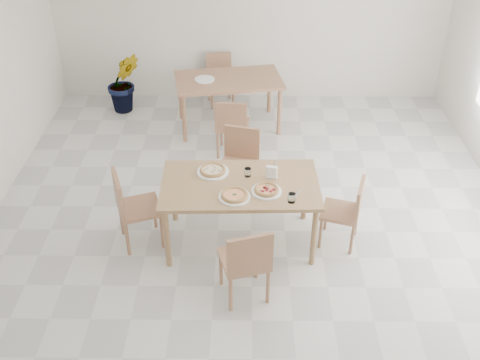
{
  "coord_description": "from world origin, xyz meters",
  "views": [
    {
      "loc": [
        -0.07,
        -4.9,
        3.96
      ],
      "look_at": [
        -0.12,
        -0.16,
        0.79
      ],
      "focal_mm": 42.0,
      "sensor_mm": 36.0,
      "label": 1
    }
  ],
  "objects_px": {
    "pizza_margherita": "(235,195)",
    "chair_west": "(131,205)",
    "plate_pepperoni": "(266,191)",
    "tumbler_a": "(292,198)",
    "main_table": "(240,189)",
    "pizza_pepperoni": "(267,189)",
    "chair_north": "(240,159)",
    "potted_plant": "(124,82)",
    "chair_south": "(246,260)",
    "tumbler_b": "(248,172)",
    "napkin_holder": "(271,173)",
    "second_table": "(229,84)",
    "chair_back_n": "(220,75)",
    "pizza_mushroom": "(213,170)",
    "plate_margherita": "(235,197)",
    "plate_empty": "(205,79)",
    "chair_east": "(348,209)",
    "chair_back_s": "(232,124)",
    "plate_mushroom": "(213,172)"
  },
  "relations": [
    {
      "from": "plate_pepperoni",
      "to": "tumbler_a",
      "type": "xyz_separation_m",
      "value": [
        0.24,
        -0.16,
        0.04
      ]
    },
    {
      "from": "chair_east",
      "to": "pizza_margherita",
      "type": "relative_size",
      "value": 2.43
    },
    {
      "from": "tumbler_b",
      "to": "plate_empty",
      "type": "relative_size",
      "value": 0.33
    },
    {
      "from": "second_table",
      "to": "chair_back_n",
      "type": "xyz_separation_m",
      "value": [
        -0.16,
        0.81,
        -0.21
      ]
    },
    {
      "from": "plate_pepperoni",
      "to": "pizza_pepperoni",
      "type": "bearing_deg",
      "value": 90.0
    },
    {
      "from": "plate_pepperoni",
      "to": "potted_plant",
      "type": "xyz_separation_m",
      "value": [
        -2.06,
        3.29,
        -0.29
      ]
    },
    {
      "from": "chair_north",
      "to": "chair_east",
      "type": "height_order",
      "value": "chair_north"
    },
    {
      "from": "plate_margherita",
      "to": "chair_west",
      "type": "bearing_deg",
      "value": 169.07
    },
    {
      "from": "pizza_pepperoni",
      "to": "second_table",
      "type": "distance_m",
      "value": 2.82
    },
    {
      "from": "napkin_holder",
      "to": "chair_back_s",
      "type": "height_order",
      "value": "napkin_holder"
    },
    {
      "from": "pizza_pepperoni",
      "to": "plate_empty",
      "type": "height_order",
      "value": "pizza_pepperoni"
    },
    {
      "from": "chair_south",
      "to": "plate_empty",
      "type": "height_order",
      "value": "chair_south"
    },
    {
      "from": "chair_north",
      "to": "plate_empty",
      "type": "distance_m",
      "value": 1.8
    },
    {
      "from": "plate_pepperoni",
      "to": "pizza_mushroom",
      "type": "bearing_deg",
      "value": 147.45
    },
    {
      "from": "plate_pepperoni",
      "to": "chair_west",
      "type": "bearing_deg",
      "value": 175.41
    },
    {
      "from": "tumbler_b",
      "to": "chair_back_s",
      "type": "bearing_deg",
      "value": 97.08
    },
    {
      "from": "tumbler_b",
      "to": "chair_back_s",
      "type": "relative_size",
      "value": 0.11
    },
    {
      "from": "chair_west",
      "to": "pizza_margherita",
      "type": "relative_size",
      "value": 2.69
    },
    {
      "from": "plate_mushroom",
      "to": "plate_empty",
      "type": "bearing_deg",
      "value": 95.67
    },
    {
      "from": "chair_south",
      "to": "potted_plant",
      "type": "xyz_separation_m",
      "value": [
        -1.86,
        4.02,
        -0.03
      ]
    },
    {
      "from": "plate_empty",
      "to": "plate_mushroom",
      "type": "bearing_deg",
      "value": -84.33
    },
    {
      "from": "main_table",
      "to": "pizza_pepperoni",
      "type": "bearing_deg",
      "value": -31.52
    },
    {
      "from": "tumbler_b",
      "to": "plate_margherita",
      "type": "bearing_deg",
      "value": -108.51
    },
    {
      "from": "second_table",
      "to": "chair_east",
      "type": "bearing_deg",
      "value": -73.18
    },
    {
      "from": "pizza_mushroom",
      "to": "napkin_holder",
      "type": "bearing_deg",
      "value": -8.96
    },
    {
      "from": "chair_south",
      "to": "tumbler_b",
      "type": "height_order",
      "value": "chair_south"
    },
    {
      "from": "plate_pepperoni",
      "to": "tumbler_a",
      "type": "height_order",
      "value": "tumbler_a"
    },
    {
      "from": "chair_north",
      "to": "plate_mushroom",
      "type": "height_order",
      "value": "chair_north"
    },
    {
      "from": "chair_south",
      "to": "plate_pepperoni",
      "type": "relative_size",
      "value": 2.8
    },
    {
      "from": "chair_back_s",
      "to": "pizza_pepperoni",
      "type": "bearing_deg",
      "value": 106.7
    },
    {
      "from": "main_table",
      "to": "plate_margherita",
      "type": "bearing_deg",
      "value": -103.06
    },
    {
      "from": "chair_back_n",
      "to": "potted_plant",
      "type": "xyz_separation_m",
      "value": [
        -1.45,
        -0.3,
        0.01
      ]
    },
    {
      "from": "pizza_pepperoni",
      "to": "chair_north",
      "type": "bearing_deg",
      "value": 105.14
    },
    {
      "from": "napkin_holder",
      "to": "potted_plant",
      "type": "bearing_deg",
      "value": 137.64
    },
    {
      "from": "main_table",
      "to": "napkin_holder",
      "type": "distance_m",
      "value": 0.37
    },
    {
      "from": "plate_empty",
      "to": "chair_east",
      "type": "bearing_deg",
      "value": -57.61
    },
    {
      "from": "chair_west",
      "to": "chair_east",
      "type": "xyz_separation_m",
      "value": [
        2.27,
        0.02,
        -0.05
      ]
    },
    {
      "from": "pizza_margherita",
      "to": "tumbler_b",
      "type": "relative_size",
      "value": 3.54
    },
    {
      "from": "plate_margherita",
      "to": "plate_mushroom",
      "type": "relative_size",
      "value": 0.94
    },
    {
      "from": "pizza_mushroom",
      "to": "tumbler_a",
      "type": "height_order",
      "value": "tumbler_a"
    },
    {
      "from": "chair_back_s",
      "to": "potted_plant",
      "type": "height_order",
      "value": "potted_plant"
    },
    {
      "from": "chair_west",
      "to": "pizza_mushroom",
      "type": "xyz_separation_m",
      "value": [
        0.85,
        0.24,
        0.28
      ]
    },
    {
      "from": "chair_north",
      "to": "pizza_pepperoni",
      "type": "distance_m",
      "value": 1.1
    },
    {
      "from": "plate_pepperoni",
      "to": "pizza_margherita",
      "type": "xyz_separation_m",
      "value": [
        -0.32,
        -0.1,
        0.02
      ]
    },
    {
      "from": "napkin_holder",
      "to": "second_table",
      "type": "xyz_separation_m",
      "value": [
        -0.51,
        2.53,
        -0.15
      ]
    },
    {
      "from": "chair_south",
      "to": "chair_north",
      "type": "height_order",
      "value": "chair_north"
    },
    {
      "from": "chair_north",
      "to": "chair_back_n",
      "type": "height_order",
      "value": "chair_north"
    },
    {
      "from": "chair_north",
      "to": "potted_plant",
      "type": "distance_m",
      "value": 2.88
    },
    {
      "from": "pizza_margherita",
      "to": "chair_west",
      "type": "bearing_deg",
      "value": 169.07
    },
    {
      "from": "chair_south",
      "to": "second_table",
      "type": "xyz_separation_m",
      "value": [
        -0.26,
        3.51,
        0.17
      ]
    }
  ]
}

